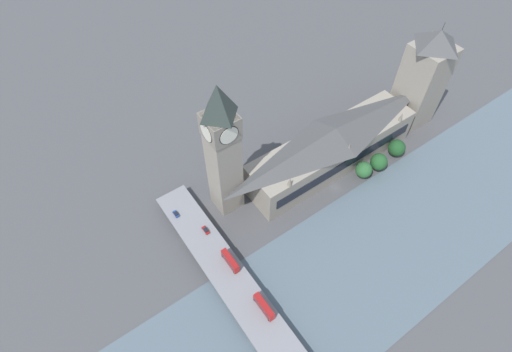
% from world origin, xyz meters
% --- Properties ---
extents(ground_plane, '(600.00, 600.00, 0.00)m').
position_xyz_m(ground_plane, '(0.00, 0.00, 0.00)').
color(ground_plane, '#4C4C4F').
extents(river_water, '(63.57, 360.00, 0.30)m').
position_xyz_m(river_water, '(-37.79, 0.00, 0.15)').
color(river_water, slate).
rests_on(river_water, ground_plane).
extents(parliament_hall, '(22.58, 94.61, 26.14)m').
position_xyz_m(parliament_hall, '(14.06, -8.00, 12.97)').
color(parliament_hall, gray).
rests_on(parliament_hall, ground_plane).
extents(clock_tower, '(13.16, 13.16, 72.39)m').
position_xyz_m(clock_tower, '(24.03, 49.28, 39.03)').
color(clock_tower, gray).
rests_on(clock_tower, ground_plane).
extents(victoria_tower, '(19.41, 19.41, 60.49)m').
position_xyz_m(victoria_tower, '(14.11, -69.01, 28.25)').
color(victoria_tower, gray).
rests_on(victoria_tower, ground_plane).
extents(road_bridge, '(159.15, 15.13, 5.62)m').
position_xyz_m(road_bridge, '(-37.79, 70.81, 4.60)').
color(road_bridge, slate).
rests_on(road_bridge, ground_plane).
extents(double_decker_bus_lead, '(11.44, 2.59, 4.86)m').
position_xyz_m(double_decker_bus_lead, '(-30.77, 67.10, 8.29)').
color(double_decker_bus_lead, red).
rests_on(double_decker_bus_lead, road_bridge).
extents(double_decker_bus_mid, '(10.83, 2.52, 5.01)m').
position_xyz_m(double_decker_bus_mid, '(-6.76, 67.28, 8.36)').
color(double_decker_bus_mid, red).
rests_on(double_decker_bus_mid, road_bridge).
extents(car_northbound_mid, '(3.92, 1.76, 1.27)m').
position_xyz_m(car_northbound_mid, '(28.45, 74.48, 6.27)').
color(car_northbound_mid, navy).
rests_on(car_northbound_mid, road_bridge).
extents(car_southbound_lead, '(4.53, 1.77, 1.39)m').
position_xyz_m(car_southbound_lead, '(13.05, 67.67, 6.31)').
color(car_southbound_lead, maroon).
rests_on(car_southbound_lead, road_bridge).
extents(tree_embankment_near, '(8.42, 8.42, 10.16)m').
position_xyz_m(tree_embankment_near, '(-2.54, -15.77, 5.93)').
color(tree_embankment_near, brown).
rests_on(tree_embankment_near, ground_plane).
extents(tree_embankment_mid, '(8.75, 8.75, 11.29)m').
position_xyz_m(tree_embankment_mid, '(-3.62, -25.04, 6.90)').
color(tree_embankment_mid, brown).
rests_on(tree_embankment_mid, ground_plane).
extents(tree_embankment_far, '(8.97, 8.97, 10.52)m').
position_xyz_m(tree_embankment_far, '(-1.90, -40.57, 6.02)').
color(tree_embankment_far, brown).
rests_on(tree_embankment_far, ground_plane).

